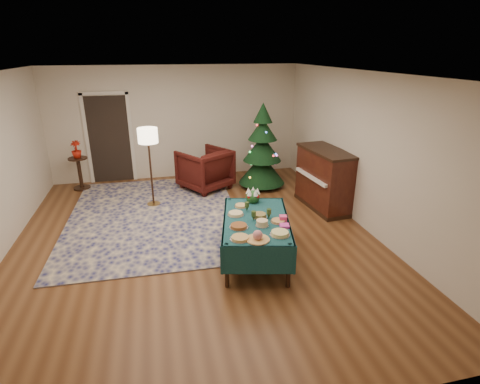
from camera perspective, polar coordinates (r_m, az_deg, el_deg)
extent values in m
plane|color=#593319|center=(6.48, -6.59, -7.10)|extent=(7.00, 7.00, 0.00)
plane|color=white|center=(5.74, -7.75, 17.44)|extent=(7.00, 7.00, 0.00)
plane|color=beige|center=(9.37, -9.60, 10.32)|extent=(6.00, 0.00, 6.00)
plane|color=beige|center=(2.83, 1.26, -15.60)|extent=(6.00, 0.00, 6.00)
plane|color=beige|center=(6.94, 18.44, 5.83)|extent=(0.00, 7.00, 7.00)
cube|color=black|center=(9.46, -19.25, 7.50)|extent=(0.92, 0.02, 2.04)
cube|color=silver|center=(9.51, -22.28, 7.36)|extent=(0.08, 0.04, 2.14)
cube|color=silver|center=(9.40, -16.23, 7.95)|extent=(0.08, 0.04, 2.14)
cube|color=silver|center=(9.28, -20.06, 13.97)|extent=(1.08, 0.04, 0.08)
cube|color=#161A53|center=(7.48, -12.86, -3.46)|extent=(3.30, 4.27, 0.02)
cylinder|color=black|center=(5.09, -2.01, -11.17)|extent=(0.06, 0.06, 0.66)
cylinder|color=black|center=(6.44, -1.57, -3.89)|extent=(0.06, 0.06, 0.66)
cylinder|color=black|center=(5.13, 7.45, -11.08)|extent=(0.06, 0.06, 0.66)
cylinder|color=black|center=(6.47, 5.80, -3.87)|extent=(0.06, 0.06, 0.66)
cube|color=#11373D|center=(5.61, 2.44, -4.29)|extent=(1.32, 1.85, 0.04)
cube|color=#11373D|center=(6.44, 2.12, -2.67)|extent=(0.97, 0.25, 0.41)
cube|color=#11373D|center=(4.97, 2.80, -10.34)|extent=(0.97, 0.25, 0.41)
cube|color=#11373D|center=(5.74, 7.19, -5.96)|extent=(0.41, 1.66, 0.41)
cube|color=#11373D|center=(5.70, -2.40, -6.01)|extent=(0.41, 1.66, 0.41)
cylinder|color=silver|center=(5.02, 0.02, -7.17)|extent=(0.27, 0.27, 0.01)
cylinder|color=tan|center=(5.01, 0.02, -6.96)|extent=(0.23, 0.23, 0.03)
cylinder|color=silver|center=(5.01, 2.70, -7.29)|extent=(0.33, 0.33, 0.01)
sphere|color=#CC727A|center=(4.98, 2.71, -6.57)|extent=(0.13, 0.13, 0.13)
cylinder|color=silver|center=(5.16, 6.08, -6.50)|extent=(0.28, 0.28, 0.01)
cylinder|color=#D8D172|center=(5.15, 6.09, -6.23)|extent=(0.24, 0.24, 0.04)
cylinder|color=silver|center=(5.34, -0.19, -5.40)|extent=(0.27, 0.27, 0.01)
cylinder|color=brown|center=(5.33, -0.19, -5.18)|extent=(0.23, 0.23, 0.04)
cylinder|color=silver|center=(5.40, 3.37, -5.13)|extent=(0.20, 0.20, 0.01)
cylinder|color=tan|center=(5.38, 3.38, -4.70)|extent=(0.17, 0.17, 0.08)
cylinder|color=silver|center=(5.53, 5.85, -4.55)|extent=(0.23, 0.23, 0.01)
cylinder|color=#B2844C|center=(5.52, 5.86, -4.37)|extent=(0.20, 0.20, 0.03)
cylinder|color=silver|center=(5.72, -0.66, -3.49)|extent=(0.25, 0.25, 0.01)
cylinder|color=#D8BF7F|center=(5.71, -0.66, -3.28)|extent=(0.22, 0.22, 0.04)
cylinder|color=silver|center=(5.65, 2.99, -3.85)|extent=(0.23, 0.23, 0.01)
cylinder|color=maroon|center=(5.64, 3.00, -3.56)|extent=(0.20, 0.20, 0.05)
cylinder|color=silver|center=(6.02, 0.14, -2.22)|extent=(0.21, 0.21, 0.01)
cylinder|color=tan|center=(6.01, 0.14, -2.06)|extent=(0.18, 0.18, 0.03)
cone|color=#2D471E|center=(5.84, 1.06, -2.60)|extent=(0.06, 0.06, 0.08)
cylinder|color=#2D471E|center=(5.81, 1.07, -1.92)|extent=(0.07, 0.07, 0.08)
cone|color=#2D471E|center=(5.62, 4.42, -3.67)|extent=(0.06, 0.06, 0.08)
cylinder|color=#2D471E|center=(5.59, 4.44, -2.97)|extent=(0.07, 0.07, 0.08)
cone|color=#2D471E|center=(5.53, 2.08, -4.04)|extent=(0.06, 0.06, 0.08)
cylinder|color=#2D471E|center=(5.50, 2.09, -3.34)|extent=(0.07, 0.07, 0.08)
cube|color=#E43FB2|center=(5.39, 6.78, -5.12)|extent=(0.16, 0.16, 0.04)
cube|color=#E9407E|center=(5.55, 6.59, -4.03)|extent=(0.13, 0.13, 0.09)
sphere|color=#1E4C1E|center=(6.17, 1.97, -0.78)|extent=(0.23, 0.23, 0.23)
cone|color=white|center=(6.16, 2.69, 0.19)|extent=(0.09, 0.09, 0.11)
cone|color=white|center=(6.21, 2.02, 0.39)|extent=(0.09, 0.09, 0.11)
cone|color=white|center=(6.16, 1.29, 0.24)|extent=(0.09, 0.09, 0.11)
cone|color=white|center=(6.08, 1.51, -0.07)|extent=(0.09, 0.09, 0.11)
cone|color=white|center=(6.07, 2.39, -0.09)|extent=(0.09, 0.09, 0.11)
sphere|color=#B20C0F|center=(6.23, 2.55, -0.24)|extent=(0.06, 0.06, 0.06)
sphere|color=#B20C0F|center=(6.22, 1.29, -0.26)|extent=(0.06, 0.06, 0.06)
sphere|color=#B20C0F|center=(6.09, 1.38, -0.72)|extent=(0.06, 0.06, 0.06)
sphere|color=#B20C0F|center=(6.10, 2.66, -0.70)|extent=(0.06, 0.06, 0.06)
imported|color=#3C100D|center=(8.59, -5.37, 3.78)|extent=(1.34, 1.32, 1.02)
cylinder|color=#A57F3F|center=(8.00, -13.00, -1.79)|extent=(0.27, 0.27, 0.03)
cylinder|color=black|center=(7.76, -13.42, 3.09)|extent=(0.04, 0.04, 1.46)
cylinder|color=#FFEABF|center=(7.57, -13.89, 8.36)|extent=(0.39, 0.39, 0.29)
cylinder|color=black|center=(9.42, -22.90, 0.59)|extent=(0.37, 0.37, 0.04)
cylinder|color=black|center=(9.32, -23.20, 2.57)|extent=(0.08, 0.08, 0.69)
cylinder|color=black|center=(9.22, -23.52, 4.72)|extent=(0.42, 0.42, 0.03)
imported|color=red|center=(9.19, -23.63, 5.46)|extent=(0.22, 0.39, 0.22)
cylinder|color=black|center=(8.84, 3.30, 1.40)|extent=(0.12, 0.12, 0.16)
cone|color=black|center=(8.73, 3.35, 3.62)|extent=(1.14, 1.14, 0.68)
cone|color=black|center=(8.60, 3.42, 6.70)|extent=(0.94, 0.94, 0.58)
cone|color=black|center=(8.50, 3.48, 9.55)|extent=(0.71, 0.71, 0.48)
cone|color=black|center=(8.44, 3.54, 12.00)|extent=(0.46, 0.46, 0.44)
cube|color=black|center=(7.87, 12.45, -1.92)|extent=(0.73, 1.43, 0.08)
cube|color=black|center=(7.68, 12.77, 1.95)|extent=(0.71, 1.41, 1.12)
cube|color=black|center=(7.51, 13.12, 6.14)|extent=(0.75, 1.45, 0.05)
cube|color=white|center=(7.51, 10.92, 2.29)|extent=(0.23, 1.17, 0.06)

